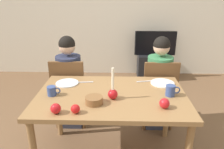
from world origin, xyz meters
name	(u,v)px	position (x,y,z in m)	size (l,w,h in m)	color
back_wall	(116,10)	(0.00, 2.60, 1.30)	(6.40, 0.10, 2.60)	beige
dining_table	(111,102)	(0.00, 0.00, 0.67)	(1.40, 0.90, 0.75)	olive
chair_left	(70,89)	(-0.54, 0.61, 0.51)	(0.40, 0.40, 0.90)	brown
chair_right	(159,90)	(0.56, 0.61, 0.51)	(0.40, 0.40, 0.90)	brown
person_left_child	(70,84)	(-0.54, 0.64, 0.57)	(0.30, 0.30, 1.17)	#33384C
person_right_child	(158,85)	(0.56, 0.64, 0.57)	(0.30, 0.30, 1.17)	#33384C
tv_stand	(154,66)	(0.77, 2.30, 0.24)	(0.64, 0.40, 0.48)	black
tv	(155,43)	(0.77, 2.30, 0.71)	(0.79, 0.05, 0.46)	black
candle_centerpiece	(113,92)	(0.02, -0.09, 0.81)	(0.09, 0.09, 0.29)	red
plate_left	(67,83)	(-0.47, 0.23, 0.76)	(0.24, 0.24, 0.01)	silver
plate_right	(162,83)	(0.53, 0.26, 0.76)	(0.25, 0.25, 0.01)	white
mug_left	(52,91)	(-0.55, -0.04, 0.79)	(0.12, 0.08, 0.09)	#33477F
mug_right	(171,91)	(0.55, -0.02, 0.80)	(0.13, 0.09, 0.10)	#33477F
fork_left	(85,82)	(-0.29, 0.27, 0.75)	(0.18, 0.01, 0.01)	silver
fork_right	(145,81)	(0.35, 0.31, 0.75)	(0.18, 0.01, 0.01)	silver
bowl_walnuts	(94,100)	(-0.14, -0.19, 0.78)	(0.15, 0.15, 0.06)	brown
apple_near_candle	(56,109)	(-0.43, -0.35, 0.79)	(0.08, 0.08, 0.08)	red
apple_by_left_plate	(164,103)	(0.44, -0.24, 0.79)	(0.09, 0.09, 0.09)	red
apple_by_right_mug	(75,109)	(-0.27, -0.35, 0.79)	(0.07, 0.07, 0.07)	red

